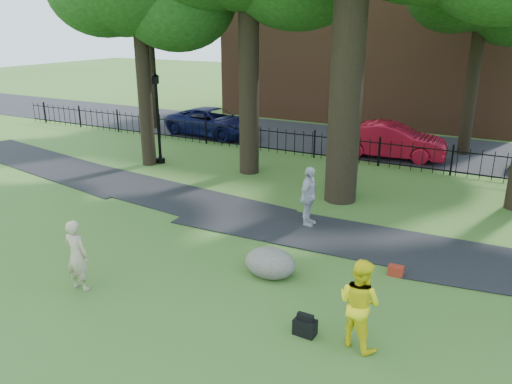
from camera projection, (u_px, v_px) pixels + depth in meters
The scene contains 14 objects.
ground at pixel (242, 287), 11.83m from camera, with size 120.00×120.00×0.00m, color #406122.
footpath at pixel (337, 237), 14.63m from camera, with size 36.00×2.60×0.03m, color black.
street at pixel (399, 147), 25.17m from camera, with size 80.00×7.00×0.02m, color black.
iron_fence at pixel (379, 153), 21.64m from camera, with size 44.00×0.04×1.20m.
brick_building at pixel (374, 22), 31.69m from camera, with size 18.00×8.00×12.00m, color brown.
woman at pixel (77, 255), 11.50m from camera, with size 0.63×0.42×1.74m, color tan.
man at pixel (359, 303), 9.45m from camera, with size 0.89×0.69×1.83m, color yellow.
pedestrian at pixel (309, 197), 15.17m from camera, with size 1.09×0.46×1.87m, color #B4B4B9.
boulder at pixel (270, 261), 12.31m from camera, with size 1.30×0.98×0.76m, color slate.
lamppost at pixel (158, 120), 21.73m from camera, with size 0.39×0.39×3.95m.
backpack at pixel (305, 327), 10.00m from camera, with size 0.45×0.28×0.33m, color black.
red_bag at pixel (396, 271), 12.35m from camera, with size 0.37×0.23×0.25m, color maroon.
red_sedan at pixel (391, 141), 22.91m from camera, with size 1.71×4.89×1.61m, color #A30C20.
navy_van at pixel (213, 122), 27.45m from camera, with size 2.50×5.41×1.50m, color #0B0F3B.
Camera 1 is at (5.26, -9.05, 5.96)m, focal length 35.00 mm.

